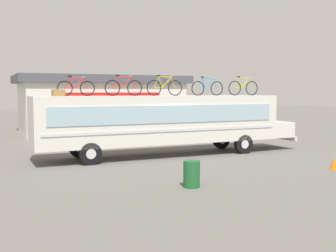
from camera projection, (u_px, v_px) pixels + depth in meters
The scene contains 11 objects.
ground_plane at pixel (161, 156), 19.70m from camera, with size 120.00×120.00×0.00m, color #605E59.
bus at pixel (165, 120), 19.66m from camera, with size 13.27×2.40×2.86m.
luggage_bag_1 at pixel (58, 93), 17.15m from camera, with size 0.48×0.49×0.28m, color olive.
rooftop_bicycle_1 at pixel (76, 88), 17.52m from camera, with size 1.60×0.44×0.87m.
rooftop_bicycle_2 at pixel (124, 87), 18.30m from camera, with size 1.73×0.44×0.93m.
rooftop_bicycle_3 at pixel (165, 87), 19.56m from camera, with size 1.83×0.44×0.97m.
rooftop_bicycle_4 at pixel (207, 88), 20.29m from camera, with size 1.77×0.44×0.93m.
rooftop_bicycle_5 at pixel (243, 87), 21.26m from camera, with size 1.80×0.44×0.98m.
roadside_building at pixel (101, 104), 31.38m from camera, with size 12.34×6.72×4.23m.
trash_bin at pixel (192, 174), 13.13m from camera, with size 0.53×0.53×0.85m, color #1E592D.
traffic_cone at pixel (334, 163), 16.23m from camera, with size 0.32×0.32×0.46m, color orange.
Camera 1 is at (-7.84, -17.88, 3.02)m, focal length 44.18 mm.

